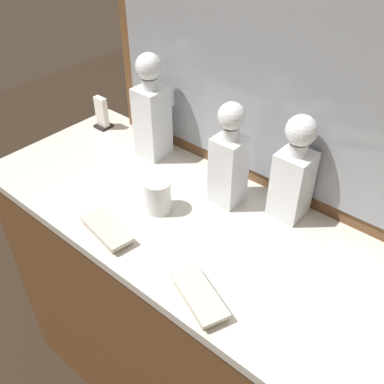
# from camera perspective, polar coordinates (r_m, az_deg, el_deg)

# --- Properties ---
(dresser) EXTENTS (1.26, 0.52, 0.89)m
(dresser) POSITION_cam_1_polar(r_m,az_deg,el_deg) (1.46, 0.00, -16.41)
(dresser) COLOR brown
(dresser) RESTS_ON ground_plane
(dresser_mirror) EXTENTS (0.97, 0.03, 0.59)m
(dresser_mirror) POSITION_cam_1_polar(r_m,az_deg,el_deg) (1.14, 8.14, 14.28)
(dresser_mirror) COLOR brown
(dresser_mirror) RESTS_ON dresser
(crystal_decanter_left) EXTENTS (0.08, 0.08, 0.29)m
(crystal_decanter_left) POSITION_cam_1_polar(r_m,az_deg,el_deg) (1.10, 13.15, 1.88)
(crystal_decanter_left) COLOR white
(crystal_decanter_left) RESTS_ON dresser
(crystal_decanter_center) EXTENTS (0.08, 0.08, 0.29)m
(crystal_decanter_center) POSITION_cam_1_polar(r_m,az_deg,el_deg) (1.12, 4.85, 3.64)
(crystal_decanter_center) COLOR white
(crystal_decanter_center) RESTS_ON dresser
(crystal_decanter_far_right) EXTENTS (0.09, 0.09, 0.32)m
(crystal_decanter_far_right) POSITION_cam_1_polar(r_m,az_deg,el_deg) (1.31, -5.29, 9.87)
(crystal_decanter_far_right) COLOR white
(crystal_decanter_far_right) RESTS_ON dresser
(crystal_tumbler_far_right) EXTENTS (0.07, 0.07, 0.09)m
(crystal_tumbler_far_right) POSITION_cam_1_polar(r_m,az_deg,el_deg) (1.13, -4.50, -0.65)
(crystal_tumbler_far_right) COLOR white
(crystal_tumbler_far_right) RESTS_ON dresser
(silver_brush_left) EXTENTS (0.16, 0.09, 0.02)m
(silver_brush_left) POSITION_cam_1_polar(r_m,az_deg,el_deg) (1.09, -11.15, -4.95)
(silver_brush_left) COLOR #B7A88C
(silver_brush_left) RESTS_ON dresser
(silver_brush_far_right) EXTENTS (0.17, 0.12, 0.02)m
(silver_brush_far_right) POSITION_cam_1_polar(r_m,az_deg,el_deg) (0.93, 0.97, -13.56)
(silver_brush_far_right) COLOR #B7A88C
(silver_brush_far_right) RESTS_ON dresser
(napkin_holder) EXTENTS (0.05, 0.05, 0.11)m
(napkin_holder) POSITION_cam_1_polar(r_m,az_deg,el_deg) (1.52, -11.74, 9.90)
(napkin_holder) COLOR black
(napkin_holder) RESTS_ON dresser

